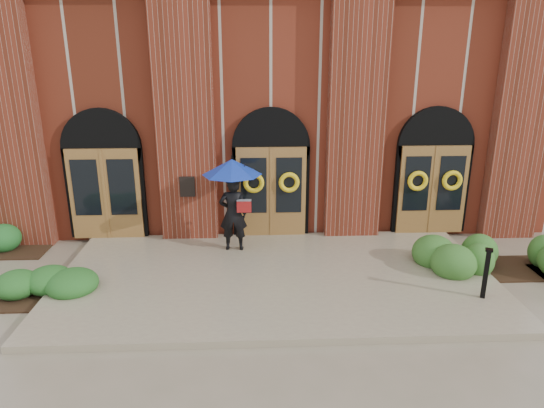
{
  "coord_description": "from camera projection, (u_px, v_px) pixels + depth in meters",
  "views": [
    {
      "loc": [
        -0.55,
        -10.04,
        5.16
      ],
      "look_at": [
        -0.06,
        1.0,
        1.61
      ],
      "focal_mm": 32.0,
      "sensor_mm": 36.0,
      "label": 1
    }
  ],
  "objects": [
    {
      "name": "man_with_umbrella",
      "position": [
        233.0,
        187.0,
        12.19
      ],
      "size": [
        1.54,
        1.54,
        2.4
      ],
      "rotation": [
        0.0,
        0.0,
        3.12
      ],
      "color": "black",
      "rests_on": "landing"
    },
    {
      "name": "ground",
      "position": [
        276.0,
        283.0,
        11.15
      ],
      "size": [
        90.0,
        90.0,
        0.0
      ],
      "primitive_type": "plane",
      "color": "gray",
      "rests_on": "ground"
    },
    {
      "name": "church_building",
      "position": [
        264.0,
        94.0,
        18.43
      ],
      "size": [
        16.2,
        12.53,
        7.0
      ],
      "color": "maroon",
      "rests_on": "ground"
    },
    {
      "name": "landing",
      "position": [
        276.0,
        278.0,
        11.27
      ],
      "size": [
        10.0,
        5.3,
        0.15
      ],
      "primitive_type": "cube",
      "color": "gray",
      "rests_on": "ground"
    },
    {
      "name": "hedge_front_left",
      "position": [
        44.0,
        284.0,
        10.56
      ],
      "size": [
        1.56,
        1.34,
        0.55
      ],
      "primitive_type": "ellipsoid",
      "color": "#1F511C",
      "rests_on": "ground"
    },
    {
      "name": "hedge_wall_right",
      "position": [
        489.0,
        255.0,
        11.73
      ],
      "size": [
        3.07,
        1.23,
        0.79
      ],
      "primitive_type": "ellipsoid",
      "color": "#2C581F",
      "rests_on": "ground"
    },
    {
      "name": "metal_post",
      "position": [
        486.0,
        272.0,
        10.05
      ],
      "size": [
        0.2,
        0.2,
        1.11
      ],
      "rotation": [
        0.0,
        0.0,
        -0.43
      ],
      "color": "black",
      "rests_on": "landing"
    }
  ]
}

